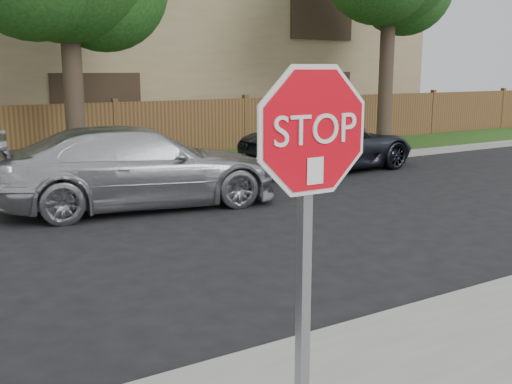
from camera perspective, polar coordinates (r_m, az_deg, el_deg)
stop_sign at (r=3.37m, az=5.16°, el=0.45°), size 1.01×0.13×2.55m
sedan_right at (r=11.04m, az=-11.07°, el=2.38°), size 5.30×2.77×1.47m
sedan_far_right at (r=14.95m, az=7.11°, el=4.51°), size 4.69×2.45×1.26m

